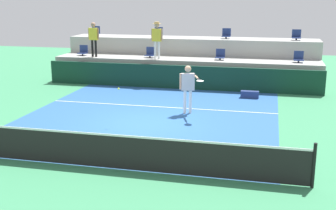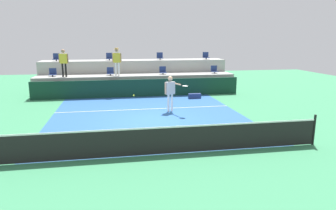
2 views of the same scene
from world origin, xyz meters
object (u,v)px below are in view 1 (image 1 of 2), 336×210
object	(u,v)px
stadium_chair_lower_right	(220,55)
stadium_chair_upper_far_left	(96,32)
stadium_chair_upper_right	(226,34)
stadium_chair_upper_far_right	(296,36)
tennis_player	(188,84)
equipment_bag	(250,95)
tennis_ball	(119,89)
spectator_in_white	(94,36)
stadium_chair_lower_far_right	(299,58)
stadium_chair_lower_far_left	(83,51)
stadium_chair_lower_left	(150,53)
stadium_chair_upper_left	(158,33)
spectator_with_hat	(157,36)

from	to	relation	value
stadium_chair_lower_right	stadium_chair_upper_far_left	size ratio (longest dim) A/B	1.00
stadium_chair_upper_right	stadium_chair_upper_far_right	world-z (taller)	same
stadium_chair_upper_far_left	stadium_chair_upper_right	world-z (taller)	same
tennis_player	equipment_bag	distance (m)	3.88
stadium_chair_lower_right	tennis_ball	world-z (taller)	stadium_chair_lower_right
spectator_in_white	stadium_chair_lower_far_right	bearing A→B (deg)	2.21
tennis_ball	equipment_bag	xyz separation A→B (m)	(4.06, 5.11, -1.11)
spectator_in_white	stadium_chair_lower_far_left	bearing A→B (deg)	153.79
stadium_chair_upper_right	equipment_bag	bearing A→B (deg)	-70.41
stadium_chair_upper_right	tennis_player	size ratio (longest dim) A/B	0.29
stadium_chair_upper_far_right	tennis_ball	distance (m)	11.17
stadium_chair_lower_left	stadium_chair_upper_left	distance (m)	1.99
stadium_chair_upper_far_left	tennis_ball	bearing A→B (deg)	-63.66
tennis_ball	spectator_with_hat	bearing A→B (deg)	94.48
stadium_chair_lower_far_right	stadium_chair_upper_right	world-z (taller)	stadium_chair_upper_right
stadium_chair_lower_far_left	spectator_with_hat	world-z (taller)	spectator_with_hat
stadium_chair_upper_left	spectator_in_white	distance (m)	3.53
tennis_ball	equipment_bag	world-z (taller)	tennis_ball
tennis_ball	stadium_chair_lower_right	bearing A→B (deg)	71.82
stadium_chair_lower_far_right	spectator_with_hat	bearing A→B (deg)	-176.70
stadium_chair_lower_far_left	equipment_bag	bearing A→B (deg)	-15.66
tennis_player	spectator_with_hat	size ratio (longest dim) A/B	1.00
stadium_chair_lower_far_right	stadium_chair_upper_right	size ratio (longest dim) A/B	1.00
stadium_chair_lower_left	stadium_chair_lower_far_right	size ratio (longest dim) A/B	1.00
stadium_chair_upper_far_left	stadium_chair_upper_far_right	distance (m)	10.65
stadium_chair_upper_left	stadium_chair_upper_right	world-z (taller)	same
tennis_player	spectator_in_white	size ratio (longest dim) A/B	1.05
stadium_chair_lower_far_left	stadium_chair_lower_right	size ratio (longest dim) A/B	1.00
stadium_chair_lower_left	stadium_chair_upper_far_left	bearing A→B (deg)	153.53
stadium_chair_lower_right	tennis_ball	distance (m)	7.94
stadium_chair_upper_far_left	tennis_ball	size ratio (longest dim) A/B	7.65
stadium_chair_lower_left	stadium_chair_upper_right	xyz separation A→B (m)	(3.57, 1.80, 0.85)
stadium_chair_lower_left	stadium_chair_upper_far_left	size ratio (longest dim) A/B	1.00
stadium_chair_upper_left	spectator_in_white	size ratio (longest dim) A/B	0.30
stadium_chair_lower_far_right	stadium_chair_upper_left	bearing A→B (deg)	165.87
stadium_chair_upper_far_left	tennis_player	world-z (taller)	stadium_chair_upper_far_left
stadium_chair_upper_far_left	stadium_chair_lower_far_left	bearing A→B (deg)	-89.44
stadium_chair_lower_far_left	spectator_in_white	bearing A→B (deg)	-26.21
stadium_chair_upper_left	stadium_chair_lower_right	bearing A→B (deg)	-27.02
stadium_chair_lower_far_right	stadium_chair_lower_right	bearing A→B (deg)	180.00
stadium_chair_lower_far_right	tennis_ball	xyz separation A→B (m)	(-6.10, -7.54, -0.21)
stadium_chair_lower_far_right	stadium_chair_upper_left	size ratio (longest dim) A/B	1.00
tennis_player	spectator_in_white	xyz separation A→B (m)	(-5.80, 5.17, 1.18)
stadium_chair_lower_far_left	stadium_chair_lower_left	size ratio (longest dim) A/B	1.00
stadium_chair_upper_far_right	tennis_ball	world-z (taller)	stadium_chair_upper_far_right
stadium_chair_lower_far_left	stadium_chair_upper_left	xyz separation A→B (m)	(3.55, 1.80, 0.85)
stadium_chair_lower_right	stadium_chair_upper_left	bearing A→B (deg)	152.98
equipment_bag	stadium_chair_lower_far_left	bearing A→B (deg)	164.34
stadium_chair_upper_right	equipment_bag	xyz separation A→B (m)	(1.51, -4.23, -2.16)
stadium_chair_lower_left	stadium_chair_lower_right	size ratio (longest dim) A/B	1.00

